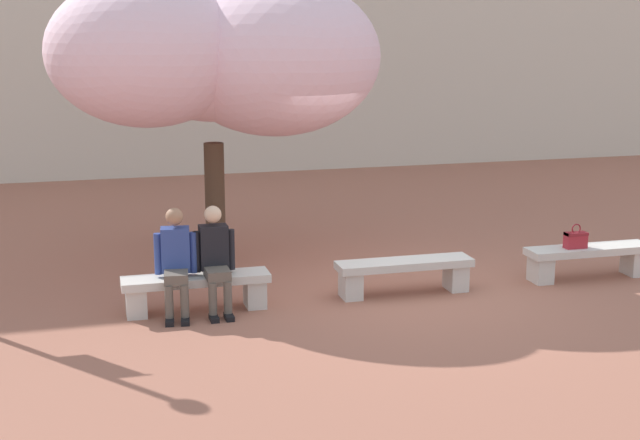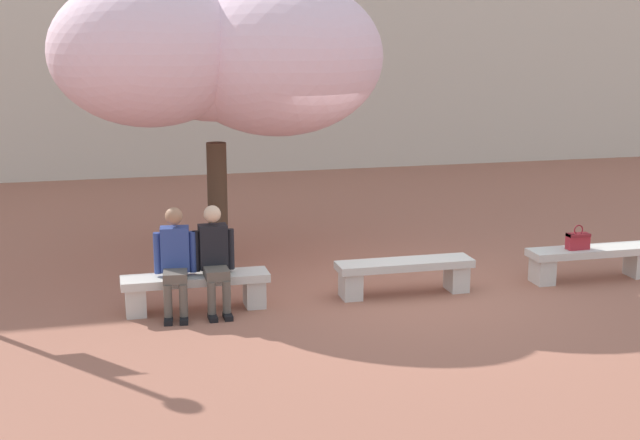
# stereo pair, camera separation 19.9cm
# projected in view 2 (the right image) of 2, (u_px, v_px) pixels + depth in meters

# --- Properties ---
(ground_plane) EXTENTS (100.00, 100.00, 0.00)m
(ground_plane) POSITION_uv_depth(u_px,v_px,m) (404.00, 294.00, 11.54)
(ground_plane) COLOR #9E604C
(stone_bench_west_end) EXTENTS (1.79, 0.43, 0.45)m
(stone_bench_west_end) POSITION_uv_depth(u_px,v_px,m) (196.00, 286.00, 10.82)
(stone_bench_west_end) COLOR beige
(stone_bench_west_end) RESTS_ON ground
(stone_bench_near_west) EXTENTS (1.79, 0.43, 0.45)m
(stone_bench_near_west) POSITION_uv_depth(u_px,v_px,m) (405.00, 272.00, 11.47)
(stone_bench_near_west) COLOR beige
(stone_bench_near_west) RESTS_ON ground
(stone_bench_center) EXTENTS (1.79, 0.43, 0.45)m
(stone_bench_center) POSITION_uv_depth(u_px,v_px,m) (591.00, 258.00, 12.12)
(stone_bench_center) COLOR beige
(stone_bench_center) RESTS_ON ground
(person_seated_left) EXTENTS (0.51, 0.71, 1.29)m
(person_seated_left) POSITION_uv_depth(u_px,v_px,m) (175.00, 257.00, 10.63)
(person_seated_left) COLOR black
(person_seated_left) RESTS_ON ground
(person_seated_right) EXTENTS (0.51, 0.68, 1.29)m
(person_seated_right) POSITION_uv_depth(u_px,v_px,m) (214.00, 255.00, 10.74)
(person_seated_right) COLOR black
(person_seated_right) RESTS_ON ground
(handbag) EXTENTS (0.30, 0.15, 0.34)m
(handbag) POSITION_uv_depth(u_px,v_px,m) (578.00, 240.00, 11.98)
(handbag) COLOR #A3232D
(handbag) RESTS_ON stone_bench_center
(cherry_tree_main) EXTENTS (4.73, 3.15, 4.10)m
(cherry_tree_main) POSITION_uv_depth(u_px,v_px,m) (227.00, 57.00, 12.61)
(cherry_tree_main) COLOR #473323
(cherry_tree_main) RESTS_ON ground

